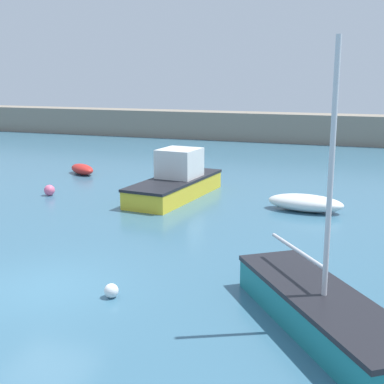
{
  "coord_description": "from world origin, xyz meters",
  "views": [
    {
      "loc": [
        8.32,
        -11.4,
        5.67
      ],
      "look_at": [
        1.26,
        8.5,
        0.95
      ],
      "focal_mm": 50.0,
      "sensor_mm": 36.0,
      "label": 1
    }
  ],
  "objects": [
    {
      "name": "motorboat_grey_hull",
      "position": [
        -0.49,
        11.26,
        0.75
      ],
      "size": [
        2.72,
        6.46,
        2.22
      ],
      "rotation": [
        0.0,
        0.0,
        4.61
      ],
      "color": "yellow",
      "rests_on": "ground_plane"
    },
    {
      "name": "fishing_dinghy_green",
      "position": [
        -7.64,
        14.82,
        0.29
      ],
      "size": [
        2.25,
        1.93,
        0.57
      ],
      "rotation": [
        0.0,
        0.0,
        5.69
      ],
      "color": "red",
      "rests_on": "ground_plane"
    },
    {
      "name": "rowboat_blue_near",
      "position": [
        5.54,
        10.64,
        0.35
      ],
      "size": [
        3.27,
        1.62,
        0.7
      ],
      "rotation": [
        0.0,
        0.0,
        3.06
      ],
      "color": "white",
      "rests_on": "ground_plane"
    },
    {
      "name": "mooring_buoy_white",
      "position": [
        2.06,
        0.03,
        0.19
      ],
      "size": [
        0.37,
        0.37,
        0.37
      ],
      "primitive_type": "sphere",
      "color": "white",
      "rests_on": "ground_plane"
    },
    {
      "name": "sailboat_tall_mast",
      "position": [
        7.38,
        0.03,
        0.46
      ],
      "size": [
        4.89,
        5.82,
        6.43
      ],
      "rotation": [
        0.0,
        0.0,
        5.34
      ],
      "color": "teal",
      "rests_on": "ground_plane"
    },
    {
      "name": "mooring_buoy_pink",
      "position": [
        -6.25,
        9.54,
        0.25
      ],
      "size": [
        0.51,
        0.51,
        0.51
      ],
      "primitive_type": "sphere",
      "color": "#EA668C",
      "rests_on": "ground_plane"
    },
    {
      "name": "ground_plane",
      "position": [
        0.0,
        0.0,
        -0.1
      ],
      "size": [
        120.0,
        120.0,
        0.2
      ],
      "primitive_type": "cube",
      "color": "#38667F"
    },
    {
      "name": "harbor_breakwater",
      "position": [
        0.0,
        33.55,
        1.18
      ],
      "size": [
        59.82,
        2.65,
        2.36
      ],
      "primitive_type": "cube",
      "color": "gray",
      "rests_on": "ground_plane"
    }
  ]
}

